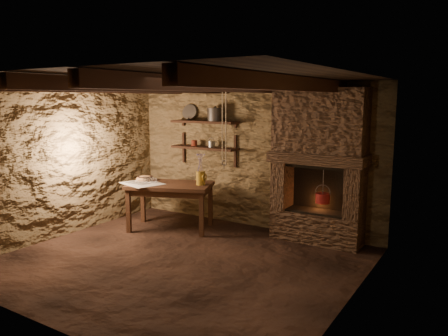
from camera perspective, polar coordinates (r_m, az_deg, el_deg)
The scene contains 25 objects.
floor at distance 5.98m, azimuth -5.87°, elevation -12.04°, with size 4.50×4.50×0.00m, color black.
back_wall at distance 7.32m, azimuth 3.63°, elevation 1.60°, with size 4.50×0.04×2.40m, color brown.
front_wall at distance 4.30m, azimuth -22.77°, elevation -4.37°, with size 4.50×0.04×2.40m, color brown.
left_wall at distance 7.26m, azimuth -20.20°, elevation 0.99°, with size 0.04×4.00×2.40m, color brown.
right_wall at distance 4.64m, azimuth 16.39°, elevation -3.07°, with size 0.04×4.00×2.40m, color brown.
ceiling at distance 5.59m, azimuth -6.28°, elevation 11.60°, with size 4.50×4.00×0.04m, color black.
beam_far_left at distance 6.62m, azimuth -16.67°, elevation 10.09°, with size 0.14×3.95×0.16m, color black.
beam_mid_left at distance 5.91m, azimuth -10.14°, elevation 10.50°, with size 0.14×3.95×0.16m, color black.
beam_mid_right at distance 5.29m, azimuth -1.93°, elevation 10.82°, with size 0.14×3.95×0.16m, color black.
beam_far_right at distance 4.80m, azimuth 8.20°, elevation 10.92°, with size 0.14×3.95×0.16m, color black.
shelf_lower at distance 7.61m, azimuth -2.57°, elevation 2.65°, with size 1.25×0.30×0.04m, color black.
shelf_upper at distance 7.58m, azimuth -2.60°, elevation 6.04°, with size 1.25×0.30×0.04m, color black.
hearth at distance 6.60m, azimuth 12.25°, elevation 0.83°, with size 1.43×0.51×2.30m.
work_table at distance 7.29m, azimuth -7.00°, elevation -4.77°, with size 1.53×1.21×0.77m.
linen_cloth at distance 7.27m, azimuth -10.60°, elevation -2.00°, with size 0.64×0.51×0.01m, color silver.
pewter_cutlery_row at distance 7.26m, azimuth -10.72°, elevation -1.94°, with size 0.54×0.21×0.01m, color #9A978C, non-canonical shape.
drinking_glasses at distance 7.34m, azimuth -9.84°, elevation -1.52°, with size 0.21×0.06×0.08m, color white, non-canonical shape.
stoneware_jug at distance 7.03m, azimuth -3.06°, elevation -0.45°, with size 0.16×0.15×0.51m.
wooden_bowl at distance 7.53m, azimuth -10.26°, elevation -1.36°, with size 0.30×0.30×0.11m, color #9D7044.
iron_stockpot at distance 7.44m, azimuth -1.13°, elevation 6.92°, with size 0.27×0.27×0.20m, color #292624.
tin_pan at distance 7.88m, azimuth -4.51°, elevation 7.30°, with size 0.28×0.28×0.04m, color gray.
small_kettle at distance 7.52m, azimuth -1.65°, elevation 3.14°, with size 0.15×0.11×0.16m, color gray, non-canonical shape.
rusty_tin at distance 7.73m, azimuth -3.90°, elevation 3.26°, with size 0.10×0.10×0.10m, color #4E170F.
red_pot at distance 6.62m, azimuth 12.77°, elevation -3.77°, with size 0.25×0.25×0.54m.
hanging_ropes at distance 6.42m, azimuth 0.01°, elevation 5.96°, with size 0.08×0.08×1.20m, color #C5B18B, non-canonical shape.
Camera 1 is at (3.45, -4.38, 2.14)m, focal length 35.00 mm.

